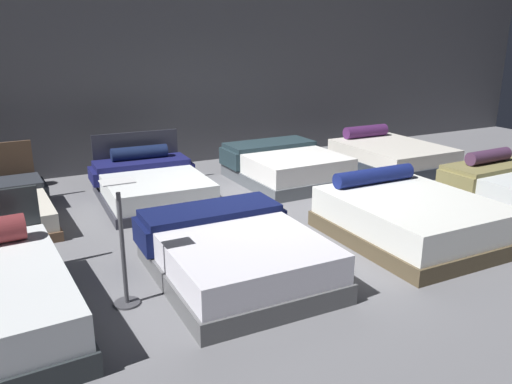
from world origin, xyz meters
The scene contains 8 objects.
ground_plane centered at (0.00, 0.00, -0.01)m, with size 18.00×18.00×0.02m, color slate.
showroom_back_wall centered at (0.00, 3.45, 1.75)m, with size 18.00×0.06×3.50m, color #47474C.
bed_1 centered at (-1.15, -1.47, 0.25)m, with size 1.63×2.01×0.56m.
bed_2 centered at (1.17, -1.53, 0.27)m, with size 1.67×2.02×0.73m.
bed_5 centered at (-1.16, 1.46, 0.24)m, with size 1.61×2.03×0.89m.
bed_6 centered at (1.15, 1.39, 0.27)m, with size 1.66×1.94×0.58m.
bed_7 centered at (3.38, 1.29, 0.23)m, with size 1.61×2.02×0.67m.
price_sign centered at (-2.28, -1.52, 0.47)m, with size 0.28×0.24×1.19m.
Camera 1 is at (-3.18, -5.83, 2.39)m, focal length 35.99 mm.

